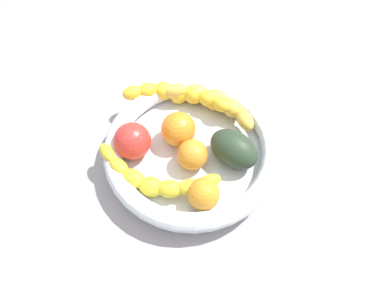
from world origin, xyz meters
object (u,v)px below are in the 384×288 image
(orange_front, at_px, (204,194))
(avocado_dark, at_px, (234,149))
(orange_mid_left, at_px, (195,155))
(banana_arching_top, at_px, (153,179))
(orange_mid_right, at_px, (178,129))
(fruit_bowl, at_px, (192,151))
(banana_draped_left, at_px, (178,94))
(tomato_red, at_px, (132,141))
(banana_draped_right, at_px, (213,101))

(orange_front, relative_size, avocado_dark, 0.60)
(orange_mid_left, bearing_deg, banana_arching_top, -58.15)
(orange_front, relative_size, orange_mid_left, 1.00)
(orange_mid_right, bearing_deg, avocado_dark, 65.15)
(fruit_bowl, height_order, banana_arching_top, banana_arching_top)
(banana_draped_left, bearing_deg, orange_mid_left, 11.72)
(banana_draped_left, relative_size, tomato_red, 3.19)
(orange_mid_right, height_order, avocado_dark, orange_mid_right)
(orange_mid_left, xyz_separation_m, orange_mid_right, (-0.05, -0.03, 0.00))
(banana_draped_right, distance_m, orange_front, 0.20)
(fruit_bowl, height_order, tomato_red, tomato_red)
(fruit_bowl, bearing_deg, orange_mid_right, -142.42)
(fruit_bowl, xyz_separation_m, orange_front, (0.10, 0.02, 0.02))
(tomato_red, bearing_deg, avocado_dark, 83.41)
(fruit_bowl, xyz_separation_m, banana_draped_left, (-0.12, -0.02, 0.02))
(orange_mid_right, xyz_separation_m, avocado_dark, (0.05, 0.10, -0.00))
(banana_draped_right, height_order, orange_mid_right, orange_mid_right)
(orange_mid_right, relative_size, tomato_red, 0.95)
(banana_arching_top, xyz_separation_m, avocado_dark, (-0.05, 0.14, 0.01))
(banana_arching_top, bearing_deg, banana_draped_left, 166.54)
(fruit_bowl, distance_m, banana_arching_top, 0.10)
(orange_front, height_order, orange_mid_left, same)
(banana_draped_left, bearing_deg, orange_mid_right, 0.23)
(orange_mid_right, bearing_deg, fruit_bowl, 37.58)
(banana_arching_top, bearing_deg, orange_front, 69.72)
(orange_front, bearing_deg, banana_arching_top, -110.28)
(banana_draped_right, xyz_separation_m, avocado_dark, (0.12, 0.03, 0.00))
(banana_draped_left, relative_size, avocado_dark, 2.33)
(orange_mid_left, bearing_deg, fruit_bowl, -168.16)
(orange_mid_right, bearing_deg, orange_mid_left, 28.49)
(orange_front, xyz_separation_m, avocado_dark, (-0.09, 0.06, 0.00))
(banana_draped_left, xyz_separation_m, avocado_dark, (0.13, 0.10, 0.00))
(orange_mid_left, bearing_deg, banana_draped_left, -168.28)
(banana_arching_top, bearing_deg, fruit_bowl, 134.18)
(fruit_bowl, distance_m, avocado_dark, 0.08)
(orange_mid_left, distance_m, avocado_dark, 0.07)
(fruit_bowl, xyz_separation_m, orange_mid_right, (-0.03, -0.02, 0.03))
(fruit_bowl, relative_size, orange_mid_right, 4.98)
(orange_mid_left, relative_size, tomato_red, 0.82)
(orange_mid_right, xyz_separation_m, tomato_red, (0.02, -0.08, 0.00))
(banana_arching_top, xyz_separation_m, orange_mid_right, (-0.10, 0.05, 0.01))
(banana_draped_left, distance_m, tomato_red, 0.14)
(banana_draped_right, xyz_separation_m, orange_mid_right, (0.07, -0.07, 0.01))
(banana_draped_left, bearing_deg, fruit_bowl, 11.69)
(fruit_bowl, relative_size, orange_front, 5.80)
(banana_arching_top, bearing_deg, tomato_red, -152.63)
(banana_arching_top, relative_size, avocado_dark, 2.38)
(orange_mid_right, relative_size, avocado_dark, 0.69)
(fruit_bowl, height_order, orange_mid_right, orange_mid_right)
(orange_mid_right, bearing_deg, banana_arching_top, -24.46)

